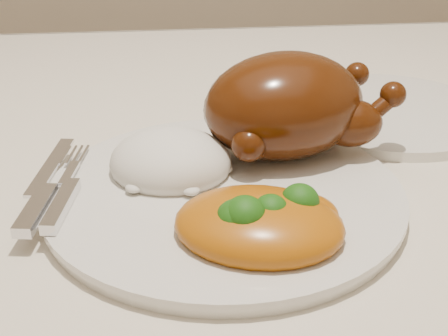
{
  "coord_description": "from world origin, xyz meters",
  "views": [
    {
      "loc": [
        -0.03,
        -0.53,
        1.04
      ],
      "look_at": [
        0.02,
        -0.07,
        0.8
      ],
      "focal_mm": 50.0,
      "sensor_mm": 36.0,
      "label": 1
    }
  ],
  "objects": [
    {
      "name": "rice_mound",
      "position": [
        -0.02,
        -0.03,
        0.79
      ],
      "size": [
        0.12,
        0.12,
        0.06
      ],
      "rotation": [
        0.0,
        0.0,
        -0.2
      ],
      "color": "white",
      "rests_on": "dinner_plate"
    },
    {
      "name": "dinner_plate",
      "position": [
        0.02,
        -0.07,
        0.77
      ],
      "size": [
        0.39,
        0.39,
        0.01
      ],
      "primitive_type": "cylinder",
      "rotation": [
        0.0,
        0.0,
        0.38
      ],
      "color": "silver",
      "rests_on": "tablecloth"
    },
    {
      "name": "tablecloth",
      "position": [
        0.0,
        0.0,
        0.74
      ],
      "size": [
        1.73,
        1.03,
        0.18
      ],
      "color": "beige",
      "rests_on": "dining_table"
    },
    {
      "name": "cutlery",
      "position": [
        -0.12,
        -0.07,
        0.79
      ],
      "size": [
        0.05,
        0.17,
        0.01
      ],
      "rotation": [
        0.0,
        0.0,
        -0.15
      ],
      "color": "silver",
      "rests_on": "dinner_plate"
    },
    {
      "name": "roast_chicken",
      "position": [
        0.09,
        0.0,
        0.83
      ],
      "size": [
        0.2,
        0.15,
        0.1
      ],
      "rotation": [
        0.0,
        0.0,
        0.26
      ],
      "color": "#441B07",
      "rests_on": "dinner_plate"
    },
    {
      "name": "mac_and_cheese",
      "position": [
        0.04,
        -0.14,
        0.79
      ],
      "size": [
        0.15,
        0.13,
        0.05
      ],
      "rotation": [
        0.0,
        0.0,
        -0.27
      ],
      "color": "#AF550B",
      "rests_on": "dinner_plate"
    },
    {
      "name": "side_plate",
      "position": [
        0.22,
        0.1,
        0.77
      ],
      "size": [
        0.31,
        0.31,
        0.01
      ],
      "primitive_type": "cylinder",
      "rotation": [
        0.0,
        0.0,
        -0.37
      ],
      "color": "silver",
      "rests_on": "tablecloth"
    },
    {
      "name": "dining_table",
      "position": [
        0.0,
        0.0,
        0.67
      ],
      "size": [
        1.6,
        0.9,
        0.76
      ],
      "color": "brown",
      "rests_on": "floor"
    }
  ]
}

